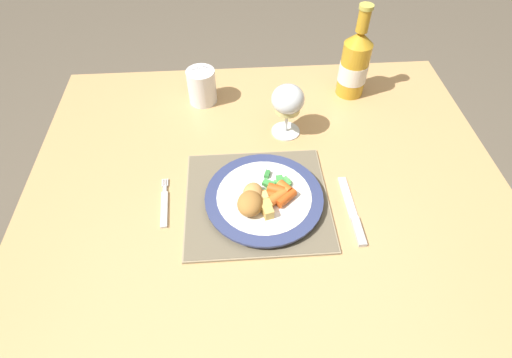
{
  "coord_description": "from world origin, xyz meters",
  "views": [
    {
      "loc": [
        -0.07,
        -0.63,
        1.43
      ],
      "look_at": [
        -0.03,
        -0.05,
        0.78
      ],
      "focal_mm": 28.0,
      "sensor_mm": 36.0,
      "label": 1
    }
  ],
  "objects_px": {
    "dinner_plate": "(264,198)",
    "drinking_cup": "(202,86)",
    "bottle": "(355,64)",
    "dining_table": "(265,201)",
    "fork": "(164,206)",
    "wine_glass": "(288,102)",
    "table_knife": "(354,216)"
  },
  "relations": [
    {
      "from": "dining_table",
      "to": "fork",
      "type": "xyz_separation_m",
      "value": [
        -0.23,
        -0.08,
        0.1
      ]
    },
    {
      "from": "wine_glass",
      "to": "drinking_cup",
      "type": "relative_size",
      "value": 1.45
    },
    {
      "from": "bottle",
      "to": "fork",
      "type": "bearing_deg",
      "value": -142.33
    },
    {
      "from": "dining_table",
      "to": "dinner_plate",
      "type": "height_order",
      "value": "dinner_plate"
    },
    {
      "from": "fork",
      "to": "drinking_cup",
      "type": "xyz_separation_m",
      "value": [
        0.08,
        0.37,
        0.05
      ]
    },
    {
      "from": "dinner_plate",
      "to": "drinking_cup",
      "type": "xyz_separation_m",
      "value": [
        -0.14,
        0.38,
        0.03
      ]
    },
    {
      "from": "dining_table",
      "to": "wine_glass",
      "type": "distance_m",
      "value": 0.25
    },
    {
      "from": "wine_glass",
      "to": "dining_table",
      "type": "bearing_deg",
      "value": -113.84
    },
    {
      "from": "dining_table",
      "to": "drinking_cup",
      "type": "relative_size",
      "value": 11.54
    },
    {
      "from": "dinner_plate",
      "to": "drinking_cup",
      "type": "distance_m",
      "value": 0.4
    },
    {
      "from": "fork",
      "to": "bottle",
      "type": "xyz_separation_m",
      "value": [
        0.49,
        0.38,
        0.09
      ]
    },
    {
      "from": "dinner_plate",
      "to": "drinking_cup",
      "type": "height_order",
      "value": "drinking_cup"
    },
    {
      "from": "dining_table",
      "to": "wine_glass",
      "type": "relative_size",
      "value": 7.94
    },
    {
      "from": "dinner_plate",
      "to": "drinking_cup",
      "type": "bearing_deg",
      "value": 110.28
    },
    {
      "from": "fork",
      "to": "table_knife",
      "type": "height_order",
      "value": "table_knife"
    },
    {
      "from": "wine_glass",
      "to": "bottle",
      "type": "xyz_separation_m",
      "value": [
        0.2,
        0.16,
        -0.0
      ]
    },
    {
      "from": "wine_glass",
      "to": "drinking_cup",
      "type": "bearing_deg",
      "value": 145.7
    },
    {
      "from": "dinner_plate",
      "to": "bottle",
      "type": "bearing_deg",
      "value": 54.47
    },
    {
      "from": "wine_glass",
      "to": "drinking_cup",
      "type": "height_order",
      "value": "wine_glass"
    },
    {
      "from": "wine_glass",
      "to": "dinner_plate",
      "type": "bearing_deg",
      "value": -108.13
    },
    {
      "from": "fork",
      "to": "bottle",
      "type": "bearing_deg",
      "value": 37.67
    },
    {
      "from": "bottle",
      "to": "table_knife",
      "type": "bearing_deg",
      "value": -101.47
    },
    {
      "from": "wine_glass",
      "to": "drinking_cup",
      "type": "distance_m",
      "value": 0.26
    },
    {
      "from": "fork",
      "to": "dining_table",
      "type": "bearing_deg",
      "value": 19.33
    },
    {
      "from": "dinner_plate",
      "to": "dining_table",
      "type": "bearing_deg",
      "value": 82.25
    },
    {
      "from": "dining_table",
      "to": "fork",
      "type": "distance_m",
      "value": 0.26
    },
    {
      "from": "fork",
      "to": "wine_glass",
      "type": "distance_m",
      "value": 0.38
    },
    {
      "from": "drinking_cup",
      "to": "bottle",
      "type": "bearing_deg",
      "value": 1.42
    },
    {
      "from": "dining_table",
      "to": "wine_glass",
      "type": "xyz_separation_m",
      "value": [
        0.06,
        0.14,
        0.2
      ]
    },
    {
      "from": "dining_table",
      "to": "bottle",
      "type": "xyz_separation_m",
      "value": [
        0.26,
        0.3,
        0.19
      ]
    },
    {
      "from": "fork",
      "to": "bottle",
      "type": "height_order",
      "value": "bottle"
    },
    {
      "from": "bottle",
      "to": "drinking_cup",
      "type": "bearing_deg",
      "value": -178.58
    }
  ]
}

